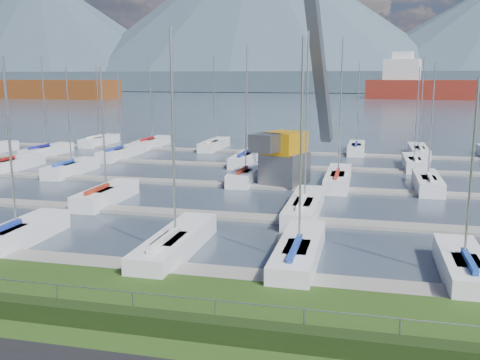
% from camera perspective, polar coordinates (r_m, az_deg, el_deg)
% --- Properties ---
extents(water, '(800.00, 540.00, 0.20)m').
position_cam_1_polar(water, '(276.48, 12.13, 8.80)').
color(water, '#3A4655').
extents(hedge, '(80.00, 0.70, 0.70)m').
position_cam_1_polar(hedge, '(19.09, -8.95, -14.83)').
color(hedge, black).
rests_on(hedge, grass).
extents(fence, '(80.00, 0.04, 0.04)m').
position_cam_1_polar(fence, '(19.08, -8.56, -12.03)').
color(fence, gray).
rests_on(fence, grass).
extents(foothill, '(900.00, 80.00, 12.00)m').
position_cam_1_polar(foothill, '(346.33, 12.47, 10.23)').
color(foothill, '#3E4E5B').
rests_on(foothill, water).
extents(mountains, '(1190.00, 360.00, 115.00)m').
position_cam_1_polar(mountains, '(422.59, 13.95, 15.77)').
color(mountains, '#49526B').
rests_on(mountains, water).
extents(docks, '(90.00, 41.60, 0.25)m').
position_cam_1_polar(docks, '(43.68, 4.25, -0.77)').
color(docks, slate).
rests_on(docks, water).
extents(crane, '(5.82, 13.49, 22.35)m').
position_cam_1_polar(crane, '(45.04, 5.67, 6.69)').
color(crane, slate).
rests_on(crane, water).
extents(cargo_ship_west, '(94.54, 24.06, 21.50)m').
position_cam_1_polar(cargo_ship_west, '(257.91, -23.57, 8.90)').
color(cargo_ship_west, brown).
rests_on(cargo_ship_west, water).
extents(cargo_ship_mid, '(91.42, 32.49, 21.50)m').
position_cam_1_polar(cargo_ship_mid, '(236.32, 23.40, 8.82)').
color(cargo_ship_mid, maroon).
rests_on(cargo_ship_mid, water).
extents(sailboat_fleet, '(75.55, 49.27, 13.81)m').
position_cam_1_polar(sailboat_fleet, '(45.30, 4.17, 6.72)').
color(sailboat_fleet, maroon).
rests_on(sailboat_fleet, water).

